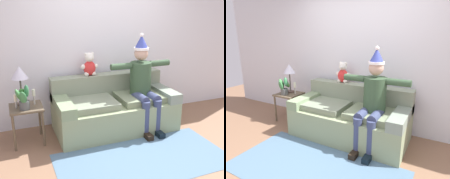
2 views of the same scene
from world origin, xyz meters
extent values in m
plane|color=#866148|center=(0.00, 0.00, 0.00)|extent=(10.00, 10.00, 0.00)
cube|color=silver|center=(0.00, 1.55, 1.35)|extent=(7.00, 0.10, 2.70)
cube|color=gray|center=(0.00, 0.95, 0.23)|extent=(1.91, 0.94, 0.46)
cube|color=gray|center=(0.00, 1.30, 0.66)|extent=(1.91, 0.24, 0.39)
cube|color=gray|center=(-0.85, 0.95, 0.54)|extent=(0.22, 0.94, 0.16)
cube|color=gray|center=(0.85, 0.95, 0.54)|extent=(0.22, 0.94, 0.16)
cube|color=gray|center=(-0.43, 0.90, 0.51)|extent=(0.77, 0.66, 0.10)
cube|color=gray|center=(0.43, 0.90, 0.51)|extent=(0.77, 0.66, 0.10)
cylinder|color=#354F35|center=(0.43, 0.93, 0.82)|extent=(0.34, 0.34, 0.52)
sphere|color=tan|center=(0.43, 0.93, 1.22)|extent=(0.22, 0.22, 0.22)
cylinder|color=white|center=(0.43, 0.93, 1.30)|extent=(0.23, 0.23, 0.04)
cone|color=#344197|center=(0.43, 0.93, 1.41)|extent=(0.21, 0.21, 0.20)
sphere|color=white|center=(0.43, 0.93, 1.51)|extent=(0.06, 0.06, 0.06)
cylinder|color=#394266|center=(0.33, 0.73, 0.56)|extent=(0.14, 0.40, 0.14)
cylinder|color=#394266|center=(0.33, 0.53, 0.28)|extent=(0.13, 0.13, 0.56)
cube|color=black|center=(0.33, 0.45, 0.04)|extent=(0.10, 0.24, 0.08)
cylinder|color=#394266|center=(0.53, 0.73, 0.56)|extent=(0.14, 0.40, 0.14)
cylinder|color=#394266|center=(0.53, 0.53, 0.28)|extent=(0.13, 0.13, 0.56)
cube|color=black|center=(0.53, 0.45, 0.04)|extent=(0.10, 0.24, 0.08)
cylinder|color=#354F35|center=(0.09, 0.93, 1.04)|extent=(0.34, 0.10, 0.10)
cylinder|color=#354F35|center=(0.77, 0.93, 1.04)|extent=(0.34, 0.10, 0.10)
ellipsoid|color=red|center=(-0.31, 1.30, 0.97)|extent=(0.20, 0.16, 0.24)
sphere|color=silver|center=(-0.31, 1.30, 1.15)|extent=(0.15, 0.15, 0.15)
sphere|color=silver|center=(-0.31, 1.24, 1.14)|extent=(0.07, 0.07, 0.07)
sphere|color=silver|center=(-0.36, 1.30, 1.20)|extent=(0.05, 0.05, 0.05)
sphere|color=silver|center=(-0.25, 1.30, 1.20)|extent=(0.05, 0.05, 0.05)
sphere|color=silver|center=(-0.41, 1.30, 1.00)|extent=(0.08, 0.08, 0.08)
sphere|color=silver|center=(-0.37, 1.27, 0.89)|extent=(0.08, 0.08, 0.08)
sphere|color=silver|center=(-0.20, 1.30, 1.00)|extent=(0.08, 0.08, 0.08)
sphere|color=silver|center=(-0.25, 1.27, 0.89)|extent=(0.08, 0.08, 0.08)
cube|color=brown|center=(-1.37, 0.99, 0.55)|extent=(0.46, 0.46, 0.03)
cylinder|color=brown|center=(-1.56, 0.79, 0.27)|extent=(0.04, 0.04, 0.54)
cylinder|color=brown|center=(-1.17, 0.79, 0.27)|extent=(0.04, 0.04, 0.54)
cylinder|color=brown|center=(-1.56, 1.19, 0.27)|extent=(0.04, 0.04, 0.54)
cylinder|color=brown|center=(-1.17, 1.19, 0.27)|extent=(0.04, 0.04, 0.54)
cylinder|color=brown|center=(-1.40, 1.08, 0.58)|extent=(0.14, 0.14, 0.03)
cylinder|color=#49443C|center=(-1.40, 1.08, 0.78)|extent=(0.02, 0.02, 0.37)
cone|color=silver|center=(-1.40, 1.08, 1.05)|extent=(0.24, 0.24, 0.18)
cylinder|color=#505352|center=(-1.38, 0.89, 0.63)|extent=(0.14, 0.14, 0.12)
ellipsoid|color=#337949|center=(-1.34, 0.90, 0.82)|extent=(0.09, 0.14, 0.19)
ellipsoid|color=#42863B|center=(-1.39, 0.97, 0.77)|extent=(0.14, 0.13, 0.21)
ellipsoid|color=#3E7F41|center=(-1.45, 0.89, 0.78)|extent=(0.12, 0.12, 0.20)
ellipsoid|color=#3A7A43|center=(-1.40, 0.82, 0.76)|extent=(0.13, 0.12, 0.20)
cylinder|color=beige|center=(-1.49, 0.97, 0.62)|extent=(0.02, 0.02, 0.10)
cylinder|color=white|center=(-1.49, 0.97, 0.72)|extent=(0.04, 0.04, 0.10)
cylinder|color=beige|center=(-1.24, 1.03, 0.63)|extent=(0.02, 0.02, 0.13)
cylinder|color=white|center=(-1.24, 1.03, 0.75)|extent=(0.04, 0.04, 0.10)
cube|color=slate|center=(0.00, -0.07, 0.00)|extent=(2.30, 1.15, 0.01)
camera|label=1|loc=(-1.56, -2.85, 1.98)|focal=43.69mm
camera|label=2|loc=(1.33, -1.84, 1.67)|focal=31.59mm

